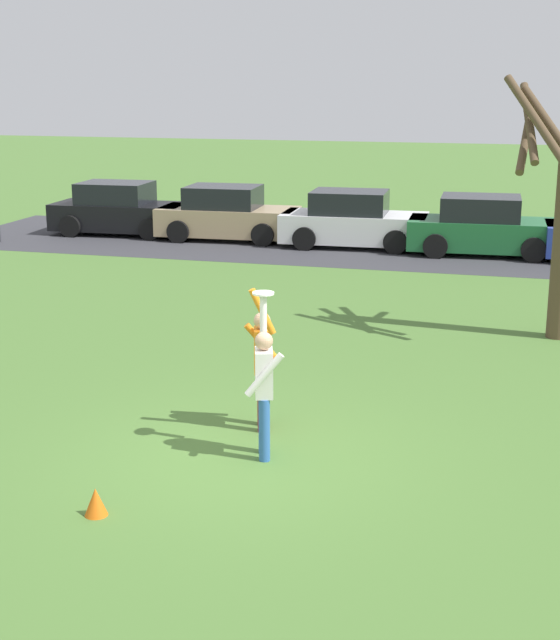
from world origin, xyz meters
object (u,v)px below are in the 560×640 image
(person_defender, at_px, (262,360))
(parked_car_tan, at_px, (227,215))
(frisbee_disc, at_px, (263,293))
(parked_car_black, at_px, (119,210))
(parked_car_green, at_px, (484,228))
(field_cone_orange, at_px, (96,502))
(parked_car_white, at_px, (353,221))
(person_catcher, at_px, (264,383))

(person_defender, distance_m, parked_car_tan, 15.58)
(frisbee_disc, height_order, parked_car_black, frisbee_disc)
(person_defender, distance_m, frisbee_disc, 1.35)
(parked_car_green, relative_size, field_cone_orange, 13.04)
(parked_car_white, distance_m, parked_car_green, 3.67)
(frisbee_disc, relative_size, parked_car_black, 0.07)
(parked_car_black, xyz_separation_m, parked_car_tan, (3.53, -0.10, 0.00))
(person_catcher, height_order, parked_car_tan, person_catcher)
(parked_car_black, xyz_separation_m, parked_car_white, (7.38, -0.33, 0.00))
(frisbee_disc, relative_size, field_cone_orange, 0.86)
(parked_car_white, bearing_deg, field_cone_orange, -90.99)
(parked_car_black, distance_m, parked_car_tan, 3.53)
(person_catcher, height_order, field_cone_orange, person_catcher)
(parked_car_black, height_order, parked_car_tan, same)
(parked_car_black, distance_m, parked_car_white, 7.38)
(frisbee_disc, bearing_deg, parked_car_black, 120.42)
(parked_car_tan, xyz_separation_m, parked_car_green, (7.51, -0.48, 0.00))
(parked_car_tan, bearing_deg, field_cone_orange, -78.79)
(person_defender, height_order, parked_car_tan, person_defender)
(person_defender, height_order, frisbee_disc, frisbee_disc)
(person_catcher, xyz_separation_m, parked_car_green, (1.89, 15.11, -0.25))
(frisbee_disc, distance_m, parked_car_black, 18.00)
(parked_car_white, xyz_separation_m, field_cone_orange, (0.44, -17.44, -0.57))
(person_defender, xyz_separation_m, parked_car_tan, (-5.33, 14.64, -0.25))
(parked_car_tan, bearing_deg, parked_car_green, -6.07)
(person_catcher, bearing_deg, person_defender, 0.00)
(parked_car_tan, bearing_deg, person_catcher, -72.58)
(parked_car_tan, bearing_deg, parked_car_white, -5.86)
(person_catcher, relative_size, parked_car_white, 0.50)
(person_defender, xyz_separation_m, parked_car_green, (2.18, 14.16, -0.25))
(person_catcher, bearing_deg, parked_car_green, -24.49)
(parked_car_green, height_order, field_cone_orange, parked_car_green)
(field_cone_orange, bearing_deg, person_defender, 70.98)
(parked_car_green, bearing_deg, frisbee_disc, -99.90)
(frisbee_disc, xyz_separation_m, parked_car_white, (-1.71, 15.15, -1.37))
(person_defender, distance_m, field_cone_orange, 3.31)
(parked_car_tan, distance_m, field_cone_orange, 18.19)
(frisbee_disc, bearing_deg, parked_car_green, 82.53)
(parked_car_white, bearing_deg, person_catcher, -85.82)
(person_catcher, distance_m, parked_car_green, 15.23)
(parked_car_green, distance_m, field_cone_orange, 17.50)
(parked_car_tan, height_order, field_cone_orange, parked_car_tan)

